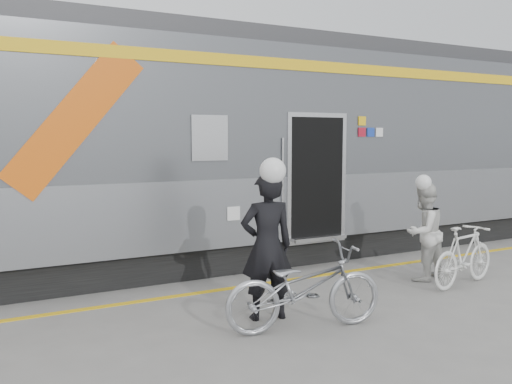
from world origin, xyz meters
TOP-DOWN VIEW (x-y plane):
  - ground at (0.00, 0.00)m, footprint 90.00×90.00m
  - train at (-1.15, 4.19)m, footprint 24.00×3.17m
  - safety_strip at (0.00, 2.15)m, footprint 24.00×0.12m
  - man at (-1.04, 0.73)m, footprint 0.74×0.56m
  - bicycle_left at (-0.84, 0.18)m, footprint 2.02×1.02m
  - woman at (2.05, 1.19)m, footprint 0.84×0.71m
  - bicycle_right at (2.35, 0.64)m, footprint 1.61×0.72m
  - helmet_man at (-1.04, 0.73)m, footprint 0.32×0.32m
  - helmet_woman at (2.05, 1.19)m, footprint 0.25×0.25m

SIDE VIEW (x-z plane):
  - ground at x=0.00m, z-range 0.00..0.00m
  - safety_strip at x=0.00m, z-range 0.00..0.01m
  - bicycle_right at x=2.35m, z-range 0.00..0.93m
  - bicycle_left at x=-0.84m, z-range 0.00..1.01m
  - woman at x=2.05m, z-range 0.00..1.54m
  - man at x=-1.04m, z-range 0.00..1.84m
  - helmet_woman at x=2.05m, z-range 1.54..1.78m
  - helmet_man at x=-1.04m, z-range 1.84..2.16m
  - train at x=-1.15m, z-range 0.00..4.10m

